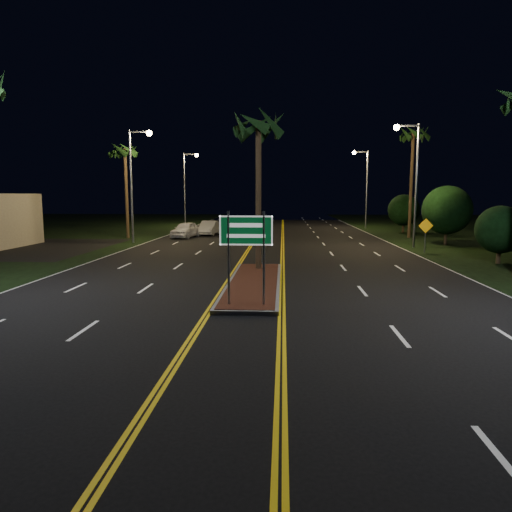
# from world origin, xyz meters

# --- Properties ---
(ground) EXTENTS (120.00, 120.00, 0.00)m
(ground) POSITION_xyz_m (0.00, 0.00, 0.00)
(ground) COLOR black
(ground) RESTS_ON ground
(median_island) EXTENTS (2.25, 10.25, 0.17)m
(median_island) POSITION_xyz_m (0.00, 7.00, 0.08)
(median_island) COLOR gray
(median_island) RESTS_ON ground
(highway_sign) EXTENTS (1.80, 0.08, 3.20)m
(highway_sign) POSITION_xyz_m (0.00, 2.80, 2.40)
(highway_sign) COLOR gray
(highway_sign) RESTS_ON ground
(streetlight_left_mid) EXTENTS (1.91, 0.44, 9.00)m
(streetlight_left_mid) POSITION_xyz_m (-10.61, 24.00, 5.66)
(streetlight_left_mid) COLOR gray
(streetlight_left_mid) RESTS_ON ground
(streetlight_left_far) EXTENTS (1.91, 0.44, 9.00)m
(streetlight_left_far) POSITION_xyz_m (-10.61, 44.00, 5.66)
(streetlight_left_far) COLOR gray
(streetlight_left_far) RESTS_ON ground
(streetlight_right_mid) EXTENTS (1.91, 0.44, 9.00)m
(streetlight_right_mid) POSITION_xyz_m (10.61, 22.00, 5.66)
(streetlight_right_mid) COLOR gray
(streetlight_right_mid) RESTS_ON ground
(streetlight_right_far) EXTENTS (1.91, 0.44, 9.00)m
(streetlight_right_far) POSITION_xyz_m (10.61, 42.00, 5.66)
(streetlight_right_far) COLOR gray
(streetlight_right_far) RESTS_ON ground
(palm_median) EXTENTS (2.40, 2.40, 8.30)m
(palm_median) POSITION_xyz_m (0.00, 10.50, 7.28)
(palm_median) COLOR #382819
(palm_median) RESTS_ON ground
(palm_left_far) EXTENTS (2.40, 2.40, 8.80)m
(palm_left_far) POSITION_xyz_m (-12.80, 28.00, 7.75)
(palm_left_far) COLOR #382819
(palm_left_far) RESTS_ON ground
(palm_right_far) EXTENTS (2.40, 2.40, 10.30)m
(palm_right_far) POSITION_xyz_m (12.80, 30.00, 9.14)
(palm_right_far) COLOR #382819
(palm_right_far) RESTS_ON ground
(shrub_near) EXTENTS (2.70, 2.70, 3.30)m
(shrub_near) POSITION_xyz_m (13.50, 14.00, 1.95)
(shrub_near) COLOR #382819
(shrub_near) RESTS_ON ground
(shrub_mid) EXTENTS (3.78, 3.78, 4.62)m
(shrub_mid) POSITION_xyz_m (14.00, 24.00, 2.73)
(shrub_mid) COLOR #382819
(shrub_mid) RESTS_ON ground
(shrub_far) EXTENTS (3.24, 3.24, 3.96)m
(shrub_far) POSITION_xyz_m (13.80, 36.00, 2.34)
(shrub_far) COLOR #382819
(shrub_far) RESTS_ON ground
(car_near) EXTENTS (3.02, 5.38, 1.69)m
(car_near) POSITION_xyz_m (-7.69, 28.92, 0.85)
(car_near) COLOR white
(car_near) RESTS_ON ground
(car_far) EXTENTS (2.32, 4.91, 1.60)m
(car_far) POSITION_xyz_m (-6.01, 31.90, 0.80)
(car_far) COLOR #B8BBC3
(car_far) RESTS_ON ground
(warning_sign) EXTENTS (0.98, 0.10, 2.34)m
(warning_sign) POSITION_xyz_m (10.80, 18.67, 1.51)
(warning_sign) COLOR gray
(warning_sign) RESTS_ON ground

